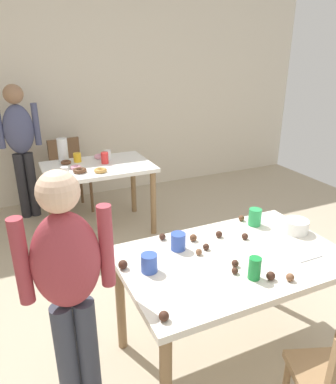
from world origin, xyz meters
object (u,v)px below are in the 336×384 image
chair_far_table (69,171)px  mixing_bowl (296,226)px  soda_can (255,268)px  person_girl_near (69,284)px  person_adult_far (20,141)px  dining_table_far (98,175)px  pitcher_far (63,150)px  dining_table_near (232,269)px

chair_far_table → mixing_bowl: size_ratio=5.42×
soda_can → person_girl_near: bearing=165.1°
person_adult_far → soda_can: (0.93, -3.01, -0.11)m
dining_table_far → chair_far_table: bearing=104.4°
dining_table_far → chair_far_table: chair_far_table is taller
mixing_bowl → chair_far_table: bearing=110.2°
chair_far_table → person_adult_far: bearing=-177.9°
person_adult_far → soda_can: bearing=-72.9°
person_adult_far → pitcher_far: 0.56m
dining_table_near → person_girl_near: size_ratio=0.93×
person_girl_near → soda_can: 0.94m
mixing_bowl → dining_table_near: bearing=-171.8°
dining_table_far → mixing_bowl: (0.81, -1.99, 0.15)m
dining_table_near → pitcher_far: size_ratio=5.32×
person_adult_far → chair_far_table: bearing=2.1°
chair_far_table → person_adult_far: (-0.49, -0.02, 0.42)m
chair_far_table → mixing_bowl: bearing=-69.8°
mixing_bowl → soda_can: soda_can is taller
soda_can → pitcher_far: size_ratio=0.50×
mixing_bowl → soda_can: (-0.57, -0.30, 0.02)m
dining_table_far → soda_can: 2.31m
dining_table_near → dining_table_far: same height
dining_table_near → soda_can: 0.28m
chair_far_table → soda_can: (0.43, -3.02, 0.31)m
person_girl_near → person_adult_far: person_adult_far is taller
dining_table_far → person_adult_far: 1.02m
dining_table_near → person_adult_far: (-0.95, 2.78, 0.26)m
person_girl_near → soda_can: bearing=-14.9°
chair_far_table → mixing_bowl: 2.91m
dining_table_near → pitcher_far: (-0.56, 2.37, 0.21)m
person_adult_far → soda_can: person_adult_far is taller
person_girl_near → mixing_bowl: person_girl_near is taller
dining_table_far → pitcher_far: pitcher_far is taller
person_adult_far → mixing_bowl: person_adult_far is taller
chair_far_table → soda_can: 3.07m
dining_table_near → person_adult_far: size_ratio=0.85×
dining_table_far → person_adult_far: person_adult_far is taller
dining_table_far → chair_far_table: size_ratio=1.26×
soda_can → dining_table_far: bearing=96.1°
person_girl_near → mixing_bowl: 1.47m
dining_table_far → chair_far_table: 0.77m
dining_table_far → pitcher_far: 0.48m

